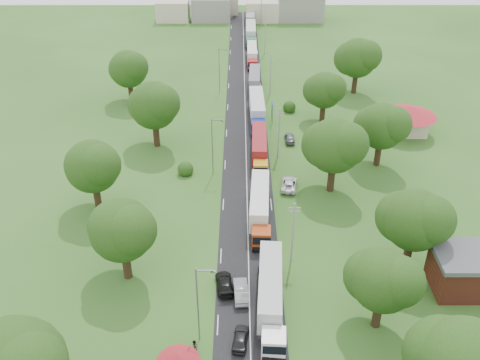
{
  "coord_description": "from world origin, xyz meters",
  "views": [
    {
      "loc": [
        -1.16,
        -60.42,
        44.95
      ],
      "look_at": [
        -1.08,
        8.17,
        3.0
      ],
      "focal_mm": 40.0,
      "sensor_mm": 36.0,
      "label": 1
    }
  ],
  "objects_px": {
    "truck_0": "(271,294)",
    "car_lane_front": "(241,338)",
    "info_sign": "(272,108)",
    "car_lane_mid": "(241,291)"
  },
  "relations": [
    {
      "from": "info_sign",
      "to": "car_lane_mid",
      "type": "height_order",
      "value": "info_sign"
    },
    {
      "from": "info_sign",
      "to": "car_lane_mid",
      "type": "distance_m",
      "value": 48.82
    },
    {
      "from": "car_lane_mid",
      "to": "truck_0",
      "type": "bearing_deg",
      "value": 143.56
    },
    {
      "from": "car_lane_front",
      "to": "car_lane_mid",
      "type": "bearing_deg",
      "value": -82.89
    },
    {
      "from": "car_lane_front",
      "to": "info_sign",
      "type": "bearing_deg",
      "value": -88.86
    },
    {
      "from": "car_lane_mid",
      "to": "info_sign",
      "type": "bearing_deg",
      "value": -101.2
    },
    {
      "from": "info_sign",
      "to": "truck_0",
      "type": "height_order",
      "value": "truck_0"
    },
    {
      "from": "info_sign",
      "to": "car_lane_front",
      "type": "height_order",
      "value": "info_sign"
    },
    {
      "from": "info_sign",
      "to": "car_lane_front",
      "type": "xyz_separation_m",
      "value": [
        -6.26,
        -55.55,
        -2.32
      ]
    },
    {
      "from": "truck_0",
      "to": "car_lane_front",
      "type": "relative_size",
      "value": 3.83
    }
  ]
}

